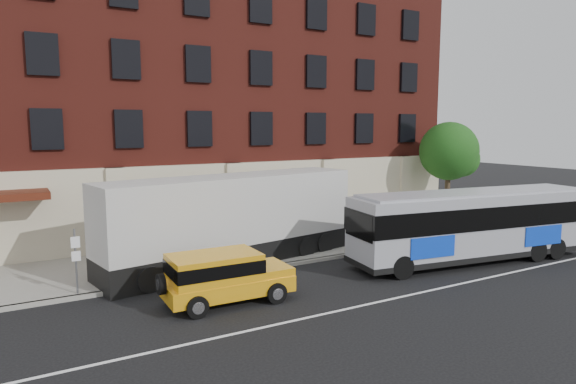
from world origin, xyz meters
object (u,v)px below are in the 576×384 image
yellow_suv (222,275)px  shipping_container (233,221)px  sign_pole (76,258)px  street_tree (449,153)px  city_bus (473,223)px

yellow_suv → shipping_container: size_ratio=0.39×
sign_pole → street_tree: street_tree is taller
sign_pole → street_tree: size_ratio=0.40×
street_tree → city_bus: size_ratio=0.52×
city_bus → shipping_container: 10.74m
sign_pole → shipping_container: 6.70m
shipping_container → sign_pole: bearing=-169.4°
street_tree → shipping_container: street_tree is taller
sign_pole → city_bus: size_ratio=0.21×
yellow_suv → shipping_container: 4.95m
street_tree → yellow_suv: street_tree is taller
city_bus → yellow_suv: 11.91m
city_bus → yellow_suv: bearing=177.4°
city_bus → shipping_container: bearing=153.3°
city_bus → shipping_container: size_ratio=0.99×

